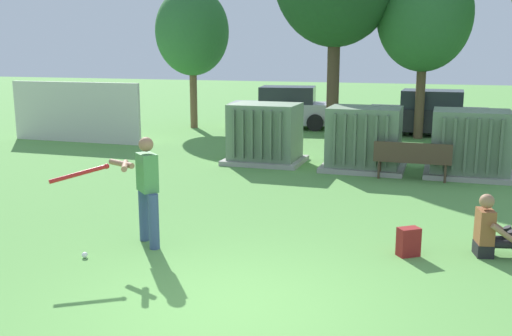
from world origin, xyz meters
The scene contains 14 objects.
ground_plane centered at (0.00, 0.00, 0.00)m, with size 96.00×96.00×0.00m, color #5B9947.
fence_panel centered at (-9.42, 10.50, 1.00)m, with size 4.80×0.12×2.00m, color beige.
transformer_west centered at (-2.33, 8.96, 0.79)m, with size 2.10×1.70×1.62m.
transformer_mid_west centered at (0.38, 8.83, 0.79)m, with size 2.10×1.70×1.62m.
transformer_mid_east centered at (2.95, 8.84, 0.79)m, with size 2.10×1.70×1.62m.
park_bench centered at (1.64, 7.92, 0.54)m, with size 1.80×0.41×0.92m.
batter centered at (-2.12, 1.77, 0.98)m, with size 1.29×1.35×1.74m.
sports_ball centered at (-2.72, 0.95, 0.04)m, with size 0.09×0.09×0.09m, color white.
seated_spectator centered at (3.08, 2.92, 0.38)m, with size 0.77×0.62×0.96m.
backpack centered at (1.89, 2.55, 0.21)m, with size 0.38×0.37×0.44m.
tree_left centered at (-7.12, 15.02, 3.71)m, with size 2.83×2.83×5.41m.
tree_center_right centered at (1.47, 14.85, 4.17)m, with size 3.18×3.18×6.07m.
parked_car_leftmost centered at (-3.72, 16.19, 0.75)m, with size 4.40×2.37×1.62m.
parked_car_left_of_center centered at (1.76, 15.79, 0.75)m, with size 4.23×1.98×1.62m.
Camera 1 is at (2.28, -6.19, 3.08)m, focal length 41.06 mm.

